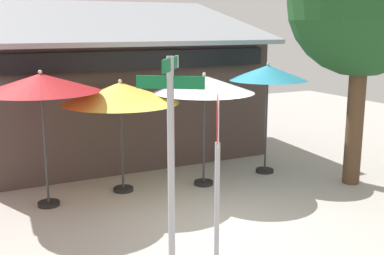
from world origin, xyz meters
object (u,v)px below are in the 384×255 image
Objects in this scene: patio_umbrella_ivory_right at (204,85)px; shade_tree at (372,4)px; patio_umbrella_crimson_left at (41,84)px; patio_umbrella_teal_far_right at (268,74)px; stop_sign at (217,157)px; patio_umbrella_mustard_center at (120,93)px; street_sign_post at (171,157)px.

patio_umbrella_ivory_right is 0.45× the size of shade_tree.
patio_umbrella_crimson_left is 1.01× the size of patio_umbrella_teal_far_right.
patio_umbrella_mustard_center is (0.18, 4.49, 0.28)m from stop_sign.
patio_umbrella_crimson_left is 0.48× the size of shade_tree.
patio_umbrella_ivory_right is (3.46, -0.26, -0.18)m from patio_umbrella_crimson_left.
stop_sign is 1.00× the size of patio_umbrella_crimson_left.
shade_tree is at bearing 22.43° from street_sign_post.
patio_umbrella_mustard_center is 5.79m from shade_tree.
street_sign_post is 1.28× the size of patio_umbrella_mustard_center.
shade_tree reaches higher than patio_umbrella_ivory_right.
shade_tree reaches higher than street_sign_post.
street_sign_post reaches higher than patio_umbrella_ivory_right.
patio_umbrella_crimson_left is at bearing 175.70° from patio_umbrella_ivory_right.
shade_tree is at bearing -14.72° from patio_umbrella_crimson_left.
patio_umbrella_crimson_left is (-0.85, 4.23, 0.53)m from street_sign_post.
shade_tree is (3.32, -1.52, 1.74)m from patio_umbrella_ivory_right.
patio_umbrella_mustard_center is at bearing 87.69° from stop_sign.
patio_umbrella_mustard_center is at bearing 79.62° from street_sign_post.
patio_umbrella_crimson_left reaches higher than patio_umbrella_teal_far_right.
patio_umbrella_crimson_left is (-1.48, 4.33, 0.59)m from stop_sign.
stop_sign reaches higher than patio_umbrella_mustard_center.
shade_tree is at bearing -48.32° from patio_umbrella_teal_far_right.
patio_umbrella_mustard_center is (0.80, 4.39, 0.22)m from street_sign_post.
patio_umbrella_teal_far_right is at bearing 47.86° from stop_sign.
patio_umbrella_crimson_left reaches higher than patio_umbrella_mustard_center.
street_sign_post is 0.56× the size of shade_tree.
patio_umbrella_mustard_center is 0.92× the size of patio_umbrella_teal_far_right.
shade_tree reaches higher than stop_sign.
patio_umbrella_teal_far_right is (5.29, -0.11, -0.03)m from patio_umbrella_crimson_left.
patio_umbrella_ivory_right is (1.81, -0.42, 0.13)m from patio_umbrella_mustard_center.
stop_sign is at bearing -71.16° from patio_umbrella_crimson_left.
patio_umbrella_mustard_center is at bearing 175.77° from patio_umbrella_teal_far_right.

